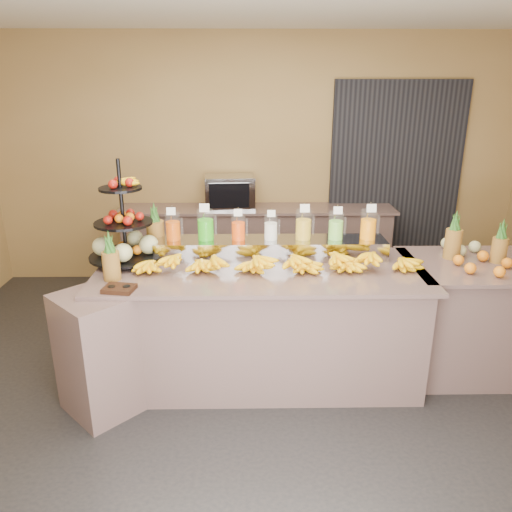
{
  "coord_description": "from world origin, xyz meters",
  "views": [
    {
      "loc": [
        -0.09,
        -3.24,
        2.29
      ],
      "look_at": [
        -0.04,
        0.3,
        1.04
      ],
      "focal_mm": 35.0,
      "sensor_mm": 36.0,
      "label": 1
    }
  ],
  "objects_px": {
    "pitcher_tray": "(271,248)",
    "oven_warmer": "(230,192)",
    "fruit_stand": "(129,236)",
    "right_fruit_pile": "(478,255)",
    "condiment_caddy": "(119,289)",
    "banana_heap": "(275,259)"
  },
  "relations": [
    {
      "from": "banana_heap",
      "to": "oven_warmer",
      "type": "height_order",
      "value": "oven_warmer"
    },
    {
      "from": "fruit_stand",
      "to": "right_fruit_pile",
      "type": "height_order",
      "value": "fruit_stand"
    },
    {
      "from": "condiment_caddy",
      "to": "right_fruit_pile",
      "type": "xyz_separation_m",
      "value": [
        2.67,
        0.48,
        0.06
      ]
    },
    {
      "from": "banana_heap",
      "to": "oven_warmer",
      "type": "bearing_deg",
      "value": 101.67
    },
    {
      "from": "condiment_caddy",
      "to": "oven_warmer",
      "type": "height_order",
      "value": "oven_warmer"
    },
    {
      "from": "pitcher_tray",
      "to": "banana_heap",
      "type": "bearing_deg",
      "value": -85.92
    },
    {
      "from": "fruit_stand",
      "to": "condiment_caddy",
      "type": "distance_m",
      "value": 0.63
    },
    {
      "from": "pitcher_tray",
      "to": "fruit_stand",
      "type": "relative_size",
      "value": 2.29
    },
    {
      "from": "fruit_stand",
      "to": "right_fruit_pile",
      "type": "distance_m",
      "value": 2.72
    },
    {
      "from": "fruit_stand",
      "to": "right_fruit_pile",
      "type": "relative_size",
      "value": 1.78
    },
    {
      "from": "pitcher_tray",
      "to": "oven_warmer",
      "type": "bearing_deg",
      "value": 102.98
    },
    {
      "from": "condiment_caddy",
      "to": "oven_warmer",
      "type": "relative_size",
      "value": 0.38
    },
    {
      "from": "pitcher_tray",
      "to": "oven_warmer",
      "type": "height_order",
      "value": "oven_warmer"
    },
    {
      "from": "banana_heap",
      "to": "fruit_stand",
      "type": "distance_m",
      "value": 1.16
    },
    {
      "from": "banana_heap",
      "to": "condiment_caddy",
      "type": "xyz_separation_m",
      "value": [
        -1.08,
        -0.38,
        -0.07
      ]
    },
    {
      "from": "condiment_caddy",
      "to": "oven_warmer",
      "type": "xyz_separation_m",
      "value": [
        0.68,
        2.35,
        0.17
      ]
    },
    {
      "from": "banana_heap",
      "to": "condiment_caddy",
      "type": "bearing_deg",
      "value": -160.54
    },
    {
      "from": "oven_warmer",
      "to": "condiment_caddy",
      "type": "bearing_deg",
      "value": -109.68
    },
    {
      "from": "fruit_stand",
      "to": "right_fruit_pile",
      "type": "xyz_separation_m",
      "value": [
        2.71,
        -0.12,
        -0.13
      ]
    },
    {
      "from": "banana_heap",
      "to": "fruit_stand",
      "type": "bearing_deg",
      "value": 169.31
    },
    {
      "from": "pitcher_tray",
      "to": "condiment_caddy",
      "type": "bearing_deg",
      "value": -147.43
    },
    {
      "from": "banana_heap",
      "to": "condiment_caddy",
      "type": "height_order",
      "value": "banana_heap"
    }
  ]
}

